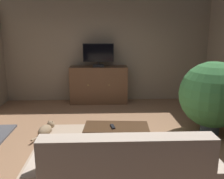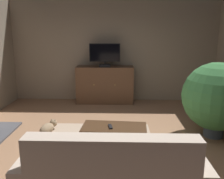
{
  "view_description": "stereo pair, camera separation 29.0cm",
  "coord_description": "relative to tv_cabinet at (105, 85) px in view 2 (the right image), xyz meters",
  "views": [
    {
      "loc": [
        -0.13,
        -3.75,
        1.92
      ],
      "look_at": [
        0.03,
        0.36,
        0.95
      ],
      "focal_mm": 39.02,
      "sensor_mm": 36.0,
      "label": 1
    },
    {
      "loc": [
        0.16,
        -3.75,
        1.92
      ],
      "look_at": [
        0.03,
        0.36,
        0.95
      ],
      "focal_mm": 39.02,
      "sensor_mm": 36.0,
      "label": 2
    }
  ],
  "objects": [
    {
      "name": "ground_plane",
      "position": [
        0.23,
        -2.8,
        -0.5
      ],
      "size": [
        6.28,
        6.79,
        0.04
      ],
      "primitive_type": "cube",
      "color": "#936B4C"
    },
    {
      "name": "wall_back",
      "position": [
        0.23,
        0.35,
        0.93
      ],
      "size": [
        6.28,
        0.1,
        2.82
      ],
      "primitive_type": "cube",
      "color": "gray",
      "rests_on": "ground_plane"
    },
    {
      "name": "rug_central",
      "position": [
        -0.03,
        -2.68,
        -0.48
      ],
      "size": [
        2.06,
        2.01,
        0.01
      ],
      "primitive_type": "cube",
      "color": "tan",
      "rests_on": "ground_plane"
    },
    {
      "name": "tv_cabinet",
      "position": [
        0.0,
        0.0,
        0.0
      ],
      "size": [
        1.55,
        0.52,
        1.01
      ],
      "color": "#402A1C",
      "rests_on": "ground_plane"
    },
    {
      "name": "television",
      "position": [
        0.0,
        -0.05,
        0.86
      ],
      "size": [
        0.82,
        0.2,
        0.62
      ],
      "color": "black",
      "rests_on": "tv_cabinet"
    },
    {
      "name": "coffee_table",
      "position": [
        0.32,
        -2.94,
        -0.08
      ],
      "size": [
        1.05,
        0.57,
        0.46
      ],
      "color": "#422B19",
      "rests_on": "ground_plane"
    },
    {
      "name": "tv_remote",
      "position": [
        0.26,
        -2.97,
        -0.01
      ],
      "size": [
        0.08,
        0.18,
        0.02
      ],
      "primitive_type": "cube",
      "rotation": [
        0.0,
        0.0,
        1.74
      ],
      "color": "black",
      "rests_on": "coffee_table"
    },
    {
      "name": "potted_plant_leafy_by_curtain",
      "position": [
        2.17,
        -2.21,
        0.28
      ],
      "size": [
        1.25,
        1.25,
        1.4
      ],
      "color": "#3D4C5B",
      "rests_on": "ground_plane"
    },
    {
      "name": "potted_plant_on_hearth_side",
      "position": [
        2.71,
        -1.19,
        -0.28
      ],
      "size": [
        0.77,
        0.82,
        0.76
      ],
      "color": "#99664C",
      "rests_on": "ground_plane"
    },
    {
      "name": "cat",
      "position": [
        -0.99,
        -2.16,
        -0.38
      ],
      "size": [
        0.32,
        0.68,
        0.22
      ],
      "color": "#937A5B",
      "rests_on": "ground_plane"
    }
  ]
}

